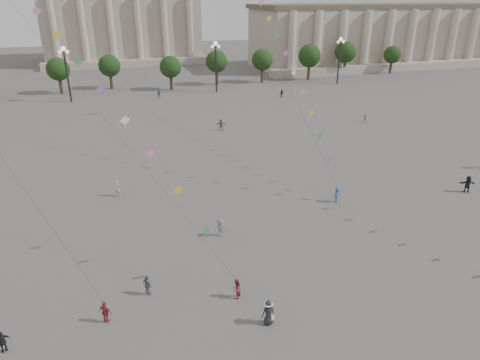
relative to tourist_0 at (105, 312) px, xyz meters
name	(u,v)px	position (x,y,z in m)	size (l,w,h in m)	color
ground	(279,314)	(11.00, -2.87, -0.80)	(360.00, 360.00, 0.00)	#514E4C
hall_east	(387,35)	(86.00, 91.03, 7.63)	(84.00, 26.22, 17.20)	#AB9E8F
hall_central	(120,13)	(11.00, 126.35, 13.43)	(48.30, 34.30, 35.50)	#AB9E8F
tree_row	(141,65)	(11.00, 75.13, 4.60)	(137.12, 5.12, 8.00)	#322219
lamp_post_mid_west	(66,64)	(-4.00, 67.13, 6.55)	(2.00, 0.90, 10.65)	#262628
lamp_post_mid_east	(216,57)	(26.00, 67.13, 6.55)	(2.00, 0.90, 10.65)	#262628
lamp_post_far_east	(340,52)	(56.00, 67.13, 6.55)	(2.00, 0.90, 10.65)	#262628
person_crowd_0	(159,94)	(13.16, 65.13, 0.04)	(0.98, 0.41, 1.68)	#395082
person_crowd_3	(468,184)	(37.79, 8.54, 0.14)	(1.73, 0.55, 1.86)	black
person_crowd_4	(95,110)	(0.43, 55.51, -0.03)	(1.42, 0.45, 1.53)	silver
person_crowd_6	(221,228)	(10.03, 8.03, 0.05)	(1.09, 0.63, 1.69)	slate
person_crowd_7	(365,117)	(43.29, 36.09, -0.02)	(1.44, 0.46, 1.55)	silver
person_crowd_9	(282,93)	(37.56, 57.96, -0.02)	(1.45, 0.46, 1.56)	black
person_crowd_12	(221,125)	(18.99, 39.02, 0.09)	(1.65, 0.53, 1.78)	slate
person_crowd_13	(118,188)	(2.02, 19.33, 0.11)	(0.66, 0.43, 1.82)	#B5B6B2
tourist_0	(105,312)	(0.00, 0.00, 0.00)	(0.93, 0.39, 1.59)	#9E2B3E
tourist_3	(147,285)	(2.93, 1.97, 0.00)	(0.93, 0.39, 1.59)	slate
tourist_4	(3,342)	(-5.89, -0.70, -0.05)	(0.87, 0.36, 1.49)	black
kite_flyer_0	(236,289)	(8.78, -0.35, -0.04)	(0.74, 0.57, 1.52)	#9D2A37
kite_flyer_1	(337,195)	(23.25, 10.79, 0.03)	(1.07, 0.61, 1.65)	#3A5A83
hat_person	(268,312)	(9.93, -3.47, 0.12)	(0.89, 0.61, 1.76)	black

